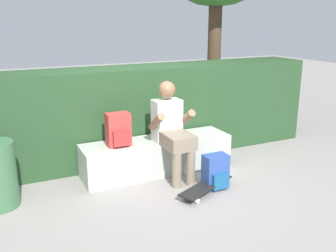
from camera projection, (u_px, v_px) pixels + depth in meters
ground_plane at (166, 179)px, 4.63m from camera, size 24.00×24.00×0.00m
bench_main at (157, 155)px, 4.81m from camera, size 1.91×0.51×0.42m
person_skater at (172, 128)px, 4.55m from camera, size 0.49×0.62×1.17m
skateboard_near_person at (206, 186)px, 4.25m from camera, size 0.81×0.52×0.09m
backpack_on_bench at (118, 130)px, 4.48m from camera, size 0.28×0.23×0.40m
backpack_on_ground at (216, 172)px, 4.34m from camera, size 0.28×0.23×0.40m
hedge_row at (120, 115)px, 5.12m from camera, size 5.79×0.67×1.27m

